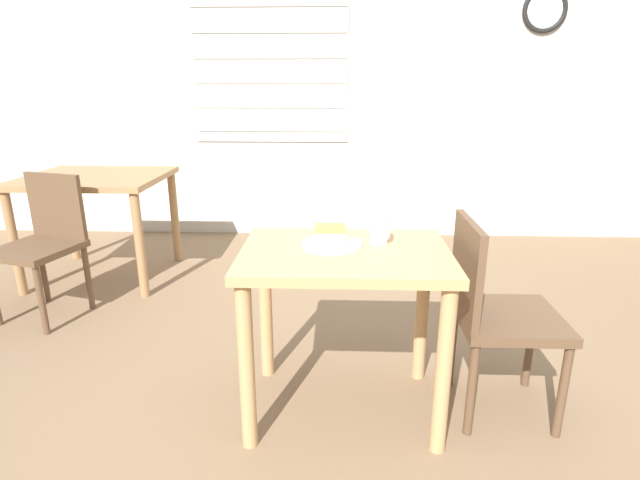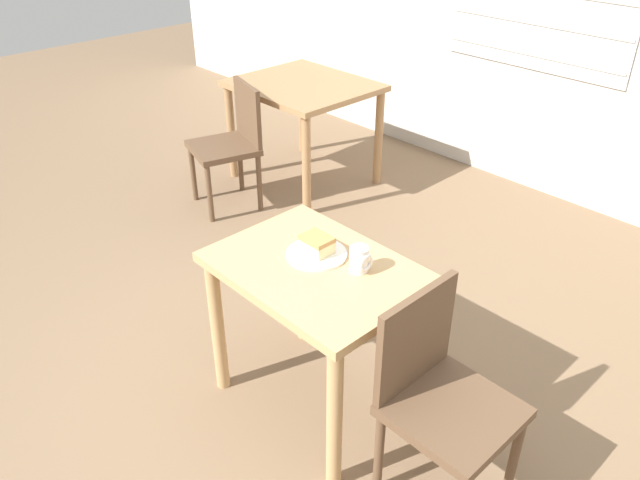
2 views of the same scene
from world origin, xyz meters
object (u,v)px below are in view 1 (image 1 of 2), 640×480
at_px(chair_far_corner, 44,240).
at_px(chair_near_window, 494,310).
at_px(plate, 332,244).
at_px(cake_slice, 330,234).
at_px(dining_table_far, 96,191).
at_px(dining_table_near, 345,283).
at_px(coffee_mug, 380,231).

bearing_deg(chair_far_corner, chair_near_window, -3.87).
distance_m(plate, cake_slice, 0.04).
xyz_separation_m(dining_table_far, chair_near_window, (2.35, -1.48, -0.16)).
height_order(chair_near_window, plate, chair_near_window).
relative_size(dining_table_near, plate, 3.37).
relative_size(chair_far_corner, plate, 3.43).
xyz_separation_m(chair_far_corner, coffee_mug, (1.93, -0.79, 0.31)).
relative_size(dining_table_far, chair_far_corner, 1.10).
height_order(cake_slice, coffee_mug, coffee_mug).
relative_size(dining_table_far, cake_slice, 7.54).
bearing_deg(dining_table_far, coffee_mug, -36.78).
bearing_deg(plate, dining_table_far, 139.26).
distance_m(chair_far_corner, cake_slice, 1.94).
height_order(dining_table_near, chair_far_corner, chair_far_corner).
bearing_deg(dining_table_near, cake_slice, 134.87).
distance_m(chair_near_window, chair_far_corner, 2.55).
height_order(chair_near_window, coffee_mug, chair_near_window).
xyz_separation_m(dining_table_near, coffee_mug, (0.14, 0.10, 0.19)).
bearing_deg(cake_slice, plate, -48.32).
bearing_deg(cake_slice, coffee_mug, 10.31).
distance_m(cake_slice, coffee_mug, 0.21).
bearing_deg(dining_table_far, chair_near_window, -32.13).
distance_m(dining_table_near, plate, 0.17).
relative_size(dining_table_far, plate, 3.78).
distance_m(dining_table_near, chair_far_corner, 2.00).
bearing_deg(coffee_mug, chair_far_corner, 157.70).
bearing_deg(coffee_mug, chair_near_window, -8.92).
bearing_deg(coffee_mug, cake_slice, -169.69).
height_order(dining_table_far, coffee_mug, coffee_mug).
bearing_deg(plate, coffee_mug, 12.70).
bearing_deg(cake_slice, dining_table_near, -45.13).
bearing_deg(cake_slice, chair_far_corner, 154.38).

